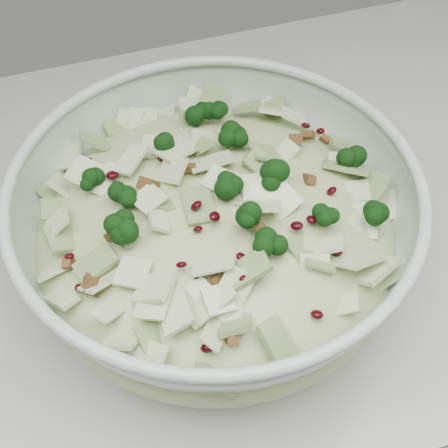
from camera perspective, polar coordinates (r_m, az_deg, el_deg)
name	(u,v)px	position (r m, az deg, el deg)	size (l,w,h in m)	color
mixing_bowl	(216,233)	(0.52, -0.77, -0.83)	(0.39, 0.39, 0.13)	#B1C3B5
salad	(215,217)	(0.50, -0.79, 0.69)	(0.38, 0.38, 0.13)	#AEB57C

